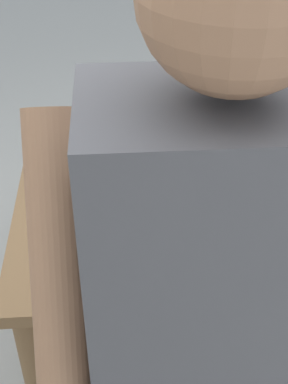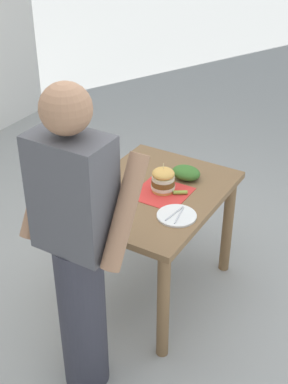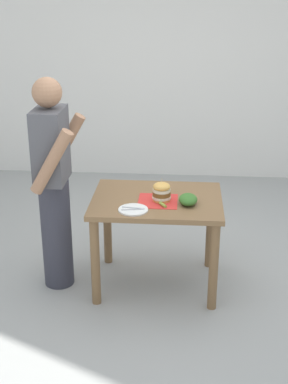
{
  "view_description": "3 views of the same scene",
  "coord_description": "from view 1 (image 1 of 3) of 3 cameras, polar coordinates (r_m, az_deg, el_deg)",
  "views": [
    {
      "loc": [
        0.08,
        1.35,
        1.74
      ],
      "look_at": [
        0.0,
        0.1,
        0.81
      ],
      "focal_mm": 50.0,
      "sensor_mm": 36.0,
      "label": 1
    },
    {
      "loc": [
        -1.33,
        2.34,
        2.41
      ],
      "look_at": [
        0.0,
        0.1,
        0.81
      ],
      "focal_mm": 50.0,
      "sensor_mm": 36.0,
      "label": 2
    },
    {
      "loc": [
        -3.82,
        -0.2,
        2.35
      ],
      "look_at": [
        0.0,
        0.1,
        0.81
      ],
      "focal_mm": 50.0,
      "sensor_mm": 36.0,
      "label": 3
    }
  ],
  "objects": [
    {
      "name": "ground_plane",
      "position": [
        2.2,
        -0.18,
        -15.45
      ],
      "size": [
        80.0,
        80.0,
        0.0
      ],
      "primitive_type": "plane",
      "color": "#9E9E99"
    },
    {
      "name": "patio_table",
      "position": [
        1.75,
        -0.22,
        -2.97
      ],
      "size": [
        0.77,
        1.01,
        0.76
      ],
      "color": "brown",
      "rests_on": "ground"
    },
    {
      "name": "serving_paper",
      "position": [
        1.68,
        1.71,
        1.03
      ],
      "size": [
        0.3,
        0.3,
        0.0
      ],
      "primitive_type": "cube",
      "rotation": [
        0.0,
        0.0,
        0.0
      ],
      "color": "red",
      "rests_on": "patio_table"
    },
    {
      "name": "sandwich",
      "position": [
        1.66,
        1.35,
        3.65
      ],
      "size": [
        0.14,
        0.14,
        0.18
      ],
      "color": "gold",
      "rests_on": "serving_paper"
    },
    {
      "name": "pickle_spear",
      "position": [
        1.72,
        4.89,
        2.33
      ],
      "size": [
        0.08,
        0.06,
        0.02
      ],
      "primitive_type": "cylinder",
      "rotation": [
        0.0,
        1.57,
        0.58
      ],
      "color": "#8EA83D",
      "rests_on": "serving_paper"
    },
    {
      "name": "side_plate_with_forks",
      "position": [
        1.57,
        9.09,
        -2.24
      ],
      "size": [
        0.22,
        0.22,
        0.02
      ],
      "color": "white",
      "rests_on": "patio_table"
    },
    {
      "name": "side_salad",
      "position": [
        1.85,
        2.33,
        6.16
      ],
      "size": [
        0.18,
        0.14,
        0.08
      ],
      "primitive_type": "ellipsoid",
      "color": "#386B28",
      "rests_on": "patio_table"
    }
  ]
}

